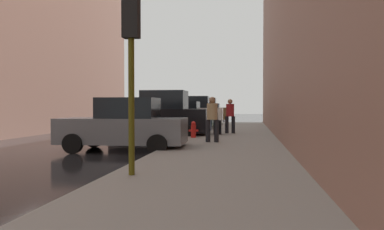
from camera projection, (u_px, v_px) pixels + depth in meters
The scene contains 14 objects.
ground_plane at pixel (44, 151), 12.57m from camera, with size 120.00×120.00×0.00m, color black.
sidewalk at pixel (223, 152), 11.68m from camera, with size 4.00×40.00×0.15m, color gray.
parked_gray_coupe at pixel (124, 126), 12.61m from camera, with size 4.27×2.18×1.79m.
parked_black_suv at pixel (161, 116), 18.01m from camera, with size 4.60×2.06×2.25m.
parked_dark_green_sedan at pixel (181, 117), 23.20m from camera, with size 4.22×2.09×1.79m.
parked_white_van at pixel (193, 112), 28.24m from camera, with size 4.65×2.17×2.25m.
parked_bronze_suv at pixel (203, 111), 34.43m from camera, with size 4.65×2.17×2.25m.
parked_red_hatchback at pixel (209, 112), 39.97m from camera, with size 4.21×2.08×1.79m.
fire_hydrant at pixel (193, 130), 16.12m from camera, with size 0.42×0.22×0.70m.
traffic_light at pixel (131, 43), 7.35m from camera, with size 0.32×0.32×3.60m.
pedestrian_in_red_jacket at pixel (230, 114), 18.68m from camera, with size 0.51×0.44×1.71m.
pedestrian_in_jeans at pixel (213, 113), 20.54m from camera, with size 0.51×0.43×1.71m.
pedestrian_in_tan_coat at pixel (212, 117), 14.14m from camera, with size 0.51×0.43×1.71m.
rolling_suitcase at pixel (218, 127), 18.15m from camera, with size 0.37×0.57×1.04m.
Camera 1 is at (6.78, -11.66, 1.52)m, focal length 35.00 mm.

